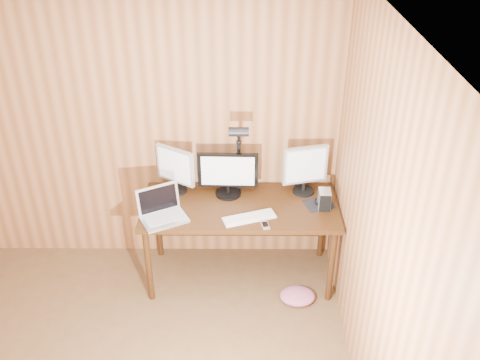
{
  "coord_description": "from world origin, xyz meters",
  "views": [
    {
      "loc": [
        0.95,
        -1.99,
        3.19
      ],
      "look_at": [
        0.93,
        1.58,
        1.02
      ],
      "focal_mm": 40.0,
      "sensor_mm": 36.0,
      "label": 1
    }
  ],
  "objects_px": {
    "keyboard": "(249,218)",
    "mouse": "(319,202)",
    "monitor_left": "(176,169)",
    "speaker": "(298,180)",
    "hard_drive": "(324,199)",
    "laptop": "(162,211)",
    "desk": "(240,212)",
    "desk_lamp": "(239,148)",
    "monitor_right": "(305,168)",
    "monitor_center": "(228,174)",
    "phone": "(265,225)"
  },
  "relations": [
    {
      "from": "desk",
      "to": "hard_drive",
      "type": "bearing_deg",
      "value": -8.31
    },
    {
      "from": "desk",
      "to": "speaker",
      "type": "relative_size",
      "value": 13.34
    },
    {
      "from": "monitor_center",
      "to": "monitor_right",
      "type": "bearing_deg",
      "value": 5.16
    },
    {
      "from": "monitor_right",
      "to": "hard_drive",
      "type": "xyz_separation_m",
      "value": [
        0.14,
        -0.23,
        -0.16
      ]
    },
    {
      "from": "monitor_left",
      "to": "speaker",
      "type": "height_order",
      "value": "monitor_left"
    },
    {
      "from": "keyboard",
      "to": "speaker",
      "type": "height_order",
      "value": "speaker"
    },
    {
      "from": "mouse",
      "to": "desk_lamp",
      "type": "distance_m",
      "value": 0.79
    },
    {
      "from": "desk",
      "to": "monitor_center",
      "type": "relative_size",
      "value": 3.22
    },
    {
      "from": "monitor_center",
      "to": "mouse",
      "type": "xyz_separation_m",
      "value": [
        0.75,
        -0.15,
        -0.18
      ]
    },
    {
      "from": "laptop",
      "to": "desk_lamp",
      "type": "bearing_deg",
      "value": 2.53
    },
    {
      "from": "desk",
      "to": "laptop",
      "type": "xyz_separation_m",
      "value": [
        -0.61,
        -0.24,
        0.18
      ]
    },
    {
      "from": "desk",
      "to": "monitor_left",
      "type": "xyz_separation_m",
      "value": [
        -0.54,
        0.14,
        0.34
      ]
    },
    {
      "from": "keyboard",
      "to": "mouse",
      "type": "relative_size",
      "value": 3.84
    },
    {
      "from": "monitor_right",
      "to": "mouse",
      "type": "bearing_deg",
      "value": -73.74
    },
    {
      "from": "mouse",
      "to": "monitor_center",
      "type": "bearing_deg",
      "value": 156.63
    },
    {
      "from": "monitor_left",
      "to": "desk_lamp",
      "type": "bearing_deg",
      "value": 28.04
    },
    {
      "from": "speaker",
      "to": "desk_lamp",
      "type": "height_order",
      "value": "desk_lamp"
    },
    {
      "from": "desk",
      "to": "monitor_left",
      "type": "bearing_deg",
      "value": 165.74
    },
    {
      "from": "monitor_right",
      "to": "hard_drive",
      "type": "bearing_deg",
      "value": -72.33
    },
    {
      "from": "monitor_center",
      "to": "monitor_left",
      "type": "bearing_deg",
      "value": 175.35
    },
    {
      "from": "monitor_right",
      "to": "desk_lamp",
      "type": "height_order",
      "value": "desk_lamp"
    },
    {
      "from": "monitor_center",
      "to": "hard_drive",
      "type": "xyz_separation_m",
      "value": [
        0.78,
        -0.19,
        -0.12
      ]
    },
    {
      "from": "monitor_right",
      "to": "desk_lamp",
      "type": "xyz_separation_m",
      "value": [
        -0.55,
        -0.02,
        0.2
      ]
    },
    {
      "from": "keyboard",
      "to": "monitor_center",
      "type": "bearing_deg",
      "value": 97.17
    },
    {
      "from": "desk_lamp",
      "to": "monitor_left",
      "type": "bearing_deg",
      "value": -175.6
    },
    {
      "from": "laptop",
      "to": "speaker",
      "type": "height_order",
      "value": "laptop"
    },
    {
      "from": "keyboard",
      "to": "mouse",
      "type": "distance_m",
      "value": 0.61
    },
    {
      "from": "mouse",
      "to": "phone",
      "type": "height_order",
      "value": "mouse"
    },
    {
      "from": "desk_lamp",
      "to": "laptop",
      "type": "bearing_deg",
      "value": -142.13
    },
    {
      "from": "monitor_left",
      "to": "mouse",
      "type": "relative_size",
      "value": 3.63
    },
    {
      "from": "monitor_left",
      "to": "desk_lamp",
      "type": "relative_size",
      "value": 0.59
    },
    {
      "from": "keyboard",
      "to": "phone",
      "type": "relative_size",
      "value": 3.69
    },
    {
      "from": "hard_drive",
      "to": "desk_lamp",
      "type": "relative_size",
      "value": 0.22
    },
    {
      "from": "mouse",
      "to": "speaker",
      "type": "bearing_deg",
      "value": 105.32
    },
    {
      "from": "monitor_left",
      "to": "desk_lamp",
      "type": "xyz_separation_m",
      "value": [
        0.53,
        -0.03,
        0.21
      ]
    },
    {
      "from": "laptop",
      "to": "speaker",
      "type": "bearing_deg",
      "value": -4.64
    },
    {
      "from": "desk",
      "to": "desk_lamp",
      "type": "height_order",
      "value": "desk_lamp"
    },
    {
      "from": "speaker",
      "to": "hard_drive",
      "type": "bearing_deg",
      "value": -60.9
    },
    {
      "from": "laptop",
      "to": "mouse",
      "type": "distance_m",
      "value": 1.28
    },
    {
      "from": "hard_drive",
      "to": "monitor_left",
      "type": "bearing_deg",
      "value": 171.15
    },
    {
      "from": "desk",
      "to": "speaker",
      "type": "xyz_separation_m",
      "value": [
        0.5,
        0.23,
        0.18
      ]
    },
    {
      "from": "monitor_left",
      "to": "desk",
      "type": "bearing_deg",
      "value": 17.11
    },
    {
      "from": "laptop",
      "to": "speaker",
      "type": "xyz_separation_m",
      "value": [
        1.11,
        0.47,
        -0.0
      ]
    },
    {
      "from": "laptop",
      "to": "hard_drive",
      "type": "distance_m",
      "value": 1.3
    },
    {
      "from": "monitor_left",
      "to": "monitor_right",
      "type": "relative_size",
      "value": 0.95
    },
    {
      "from": "laptop",
      "to": "hard_drive",
      "type": "xyz_separation_m",
      "value": [
        1.29,
        0.15,
        0.02
      ]
    },
    {
      "from": "desk",
      "to": "keyboard",
      "type": "relative_size",
      "value": 3.69
    },
    {
      "from": "desk",
      "to": "speaker",
      "type": "height_order",
      "value": "speaker"
    },
    {
      "from": "monitor_center",
      "to": "desk_lamp",
      "type": "height_order",
      "value": "desk_lamp"
    },
    {
      "from": "monitor_center",
      "to": "keyboard",
      "type": "relative_size",
      "value": 1.14
    }
  ]
}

